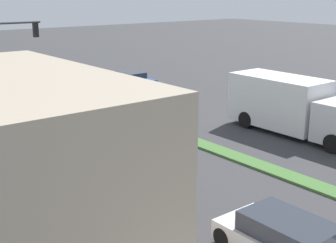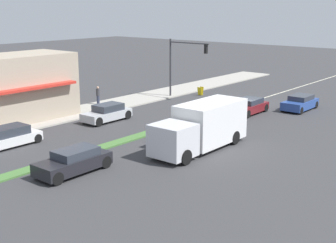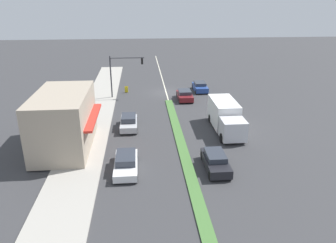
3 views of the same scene
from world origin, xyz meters
name	(u,v)px [view 3 (image 3 of 3)]	position (x,y,z in m)	size (l,w,h in m)	color
ground_plane	(182,146)	(0.00, 18.00, 0.00)	(160.00, 160.00, 0.00)	#38383A
sidewalk_right	(83,152)	(9.00, 18.50, 0.06)	(4.00, 73.00, 0.12)	#A8A399
median_strip	(198,203)	(0.00, 27.00, 0.05)	(0.90, 46.00, 0.10)	#477538
lane_marking_center	(166,92)	(0.00, 0.00, 0.00)	(0.16, 60.00, 0.01)	beige
building_corner_store	(64,121)	(10.58, 17.32, 2.66)	(5.26, 8.79, 5.07)	tan
traffic_signal_main	(121,69)	(6.12, 2.00, 3.90)	(4.59, 0.34, 5.60)	#333338
pedestrian	(86,109)	(9.96, 9.46, 0.98)	(0.34, 0.34, 1.64)	#282D42
warning_aframe_sign	(126,90)	(5.70, -0.56, 0.43)	(0.45, 0.53, 0.84)	yellow
delivery_truck	(225,116)	(-5.00, 14.29, 1.47)	(2.44, 7.50, 2.87)	silver
coupe_blue	(200,87)	(-5.00, -0.44, 0.62)	(1.81, 4.00, 1.28)	#284793
sedan_maroon	(185,95)	(-2.20, 3.62, 0.61)	(1.89, 3.91, 1.25)	maroon
sedan_silver	(129,122)	(5.00, 13.04, 0.65)	(1.74, 4.05, 1.34)	#B7BABF
sedan_dark	(216,161)	(-2.20, 22.32, 0.65)	(1.75, 4.26, 1.32)	black
van_white	(126,163)	(5.00, 21.92, 0.61)	(1.83, 4.52, 1.28)	silver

